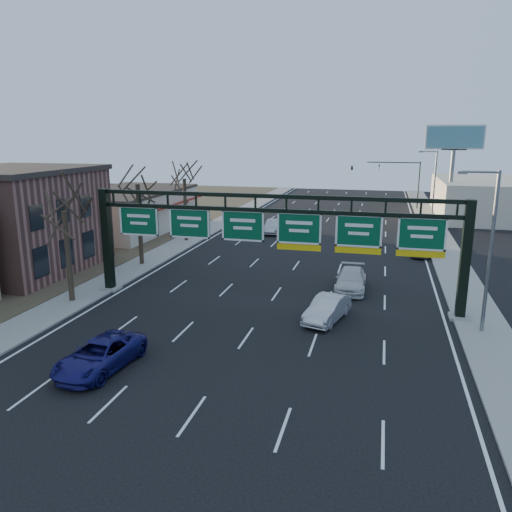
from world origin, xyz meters
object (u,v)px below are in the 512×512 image
(car_blue_suv, at_px, (100,355))
(car_white_wagon, at_px, (351,280))
(car_silver_sedan, at_px, (327,309))
(sign_gantry, at_px, (273,234))

(car_blue_suv, xyz_separation_m, car_white_wagon, (10.61, 15.52, 0.03))
(car_blue_suv, height_order, car_silver_sedan, car_silver_sedan)
(car_blue_suv, distance_m, car_white_wagon, 18.80)
(sign_gantry, relative_size, car_white_wagon, 4.83)
(sign_gantry, xyz_separation_m, car_white_wagon, (4.77, 4.24, -3.89))
(car_silver_sedan, bearing_deg, car_blue_suv, -121.99)
(car_blue_suv, height_order, car_white_wagon, car_white_wagon)
(sign_gantry, distance_m, car_white_wagon, 7.48)
(car_blue_suv, bearing_deg, car_white_wagon, 61.27)
(sign_gantry, height_order, car_silver_sedan, sign_gantry)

